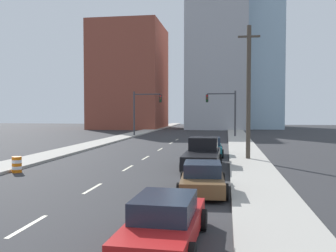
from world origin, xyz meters
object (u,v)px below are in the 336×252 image
sedan_brown (203,179)px  pickup_truck_black (203,155)px  sedan_teal (211,147)px  traffic_barrel (17,165)px  utility_pole_right_mid (249,92)px  traffic_signal_left (142,107)px  sedan_red (164,223)px  traffic_signal_right (227,107)px

sedan_brown → pickup_truck_black: 7.61m
pickup_truck_black → sedan_teal: pickup_truck_black is taller
traffic_barrel → pickup_truck_black: size_ratio=0.15×
pickup_truck_black → sedan_teal: (0.25, 6.23, -0.09)m
utility_pole_right_mid → traffic_barrel: utility_pole_right_mid is taller
traffic_barrel → sedan_teal: 14.95m
traffic_signal_left → sedan_red: (10.40, -42.57, -3.53)m
sedan_red → traffic_barrel: bearing=137.3°
utility_pole_right_mid → pickup_truck_black: 6.47m
traffic_signal_right → pickup_truck_black: bearing=-93.2°
traffic_signal_right → sedan_red: (-1.68, -42.57, -3.53)m
traffic_signal_right → traffic_barrel: bearing=-111.1°
traffic_barrel → sedan_red: sedan_red is taller
sedan_red → pickup_truck_black: pickup_truck_black is taller
traffic_signal_left → sedan_teal: (10.78, -21.98, -3.46)m
traffic_signal_left → sedan_red: 43.97m
utility_pole_right_mid → pickup_truck_black: size_ratio=1.54×
sedan_teal → sedan_brown: bearing=-91.8°
pickup_truck_black → sedan_brown: bearing=-85.8°
utility_pole_right_mid → sedan_red: size_ratio=2.04×
traffic_signal_left → traffic_barrel: size_ratio=6.80×
pickup_truck_black → traffic_barrel: bearing=-160.0°
traffic_signal_left → pickup_truck_black: size_ratio=1.01×
traffic_signal_left → utility_pole_right_mid: bearing=-60.9°
sedan_red → sedan_brown: bearing=86.8°
sedan_red → sedan_teal: (0.38, 20.59, 0.07)m
utility_pole_right_mid → sedan_teal: (-2.86, 2.52, -4.37)m
traffic_barrel → sedan_brown: 11.92m
sedan_red → pickup_truck_black: bearing=91.5°
traffic_barrel → sedan_teal: (11.07, 10.04, 0.22)m
traffic_signal_left → sedan_teal: traffic_signal_left is taller
traffic_barrel → pickup_truck_black: (10.82, 3.81, 0.31)m
utility_pole_right_mid → sedan_teal: 5.80m
sedan_red → traffic_signal_right: bearing=89.7°
traffic_barrel → sedan_red: bearing=-44.6°
traffic_signal_left → traffic_barrel: traffic_signal_left is taller
pickup_truck_black → sedan_red: bearing=-89.9°
traffic_barrel → sedan_red: 15.02m
traffic_signal_left → traffic_signal_right: bearing=0.0°
traffic_barrel → sedan_brown: bearing=-18.5°
traffic_signal_right → sedan_brown: bearing=-91.7°
traffic_signal_right → traffic_barrel: size_ratio=6.80×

